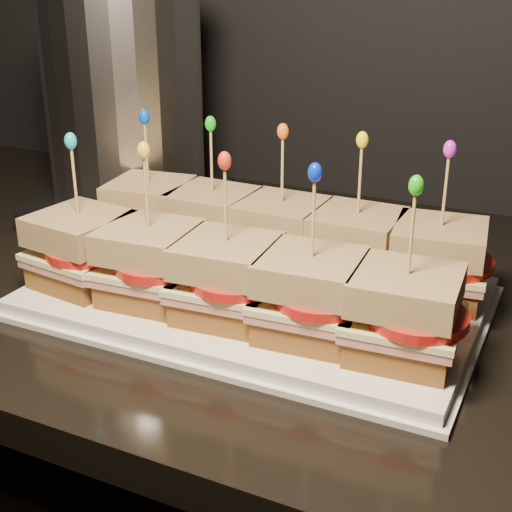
% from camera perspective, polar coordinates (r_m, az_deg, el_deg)
% --- Properties ---
extents(granite_slab, '(2.34, 0.67, 0.04)m').
position_cam_1_polar(granite_slab, '(0.77, 12.40, -4.80)').
color(granite_slab, black).
rests_on(granite_slab, cabinet).
extents(platter, '(0.44, 0.27, 0.02)m').
position_cam_1_polar(platter, '(0.73, -0.00, -3.32)').
color(platter, white).
rests_on(platter, granite_slab).
extents(platter_rim, '(0.45, 0.28, 0.01)m').
position_cam_1_polar(platter_rim, '(0.74, -0.00, -3.74)').
color(platter_rim, white).
rests_on(platter_rim, granite_slab).
extents(sandwich_0_bread_bot, '(0.09, 0.09, 0.02)m').
position_cam_1_polar(sandwich_0_bread_bot, '(0.85, -8.37, 1.79)').
color(sandwich_0_bread_bot, '#583310').
rests_on(sandwich_0_bread_bot, platter).
extents(sandwich_0_ham, '(0.10, 0.10, 0.01)m').
position_cam_1_polar(sandwich_0_ham, '(0.85, -8.43, 2.78)').
color(sandwich_0_ham, '#B15F56').
rests_on(sandwich_0_ham, sandwich_0_bread_bot).
extents(sandwich_0_cheese, '(0.11, 0.10, 0.01)m').
position_cam_1_polar(sandwich_0_cheese, '(0.85, -8.46, 3.23)').
color(sandwich_0_cheese, beige).
rests_on(sandwich_0_cheese, sandwich_0_ham).
extents(sandwich_0_tomato, '(0.08, 0.08, 0.01)m').
position_cam_1_polar(sandwich_0_tomato, '(0.83, -8.02, 3.47)').
color(sandwich_0_tomato, red).
rests_on(sandwich_0_tomato, sandwich_0_cheese).
extents(sandwich_0_bread_top, '(0.10, 0.10, 0.03)m').
position_cam_1_polar(sandwich_0_bread_top, '(0.84, -8.56, 4.94)').
color(sandwich_0_bread_top, brown).
rests_on(sandwich_0_bread_top, sandwich_0_tomato).
extents(sandwich_0_pick, '(0.00, 0.00, 0.09)m').
position_cam_1_polar(sandwich_0_pick, '(0.82, -8.74, 7.89)').
color(sandwich_0_pick, tan).
rests_on(sandwich_0_pick, sandwich_0_bread_top).
extents(sandwich_0_frill, '(0.01, 0.01, 0.02)m').
position_cam_1_polar(sandwich_0_frill, '(0.81, -8.93, 10.95)').
color(sandwich_0_frill, blue).
rests_on(sandwich_0_frill, sandwich_0_pick).
extents(sandwich_1_bread_bot, '(0.09, 0.09, 0.02)m').
position_cam_1_polar(sandwich_1_bread_bot, '(0.81, -3.42, 0.89)').
color(sandwich_1_bread_bot, '#583310').
rests_on(sandwich_1_bread_bot, platter).
extents(sandwich_1_ham, '(0.10, 0.09, 0.01)m').
position_cam_1_polar(sandwich_1_ham, '(0.81, -3.45, 1.93)').
color(sandwich_1_ham, '#B15F56').
rests_on(sandwich_1_ham, sandwich_1_bread_bot).
extents(sandwich_1_cheese, '(0.10, 0.09, 0.01)m').
position_cam_1_polar(sandwich_1_cheese, '(0.80, -3.46, 2.39)').
color(sandwich_1_cheese, beige).
rests_on(sandwich_1_cheese, sandwich_1_ham).
extents(sandwich_1_tomato, '(0.08, 0.08, 0.01)m').
position_cam_1_polar(sandwich_1_tomato, '(0.79, -2.92, 2.64)').
color(sandwich_1_tomato, red).
rests_on(sandwich_1_tomato, sandwich_1_cheese).
extents(sandwich_1_bread_top, '(0.09, 0.09, 0.03)m').
position_cam_1_polar(sandwich_1_bread_top, '(0.79, -3.50, 4.19)').
color(sandwich_1_bread_top, brown).
rests_on(sandwich_1_bread_top, sandwich_1_tomato).
extents(sandwich_1_pick, '(0.00, 0.00, 0.09)m').
position_cam_1_polar(sandwich_1_pick, '(0.78, -3.58, 7.29)').
color(sandwich_1_pick, tan).
rests_on(sandwich_1_pick, sandwich_1_bread_top).
extents(sandwich_1_frill, '(0.01, 0.01, 0.02)m').
position_cam_1_polar(sandwich_1_frill, '(0.77, -3.66, 10.52)').
color(sandwich_1_frill, '#14BA16').
rests_on(sandwich_1_frill, sandwich_1_pick).
extents(sandwich_2_bread_bot, '(0.09, 0.09, 0.02)m').
position_cam_1_polar(sandwich_2_bread_bot, '(0.78, 2.01, -0.10)').
color(sandwich_2_bread_bot, '#583310').
rests_on(sandwich_2_bread_bot, platter).
extents(sandwich_2_ham, '(0.09, 0.09, 0.01)m').
position_cam_1_polar(sandwich_2_ham, '(0.77, 2.03, 0.97)').
color(sandwich_2_ham, '#B15F56').
rests_on(sandwich_2_ham, sandwich_2_bread_bot).
extents(sandwich_2_cheese, '(0.10, 0.09, 0.01)m').
position_cam_1_polar(sandwich_2_cheese, '(0.77, 2.04, 1.46)').
color(sandwich_2_cheese, beige).
rests_on(sandwich_2_cheese, sandwich_2_ham).
extents(sandwich_2_tomato, '(0.08, 0.08, 0.01)m').
position_cam_1_polar(sandwich_2_tomato, '(0.76, 2.69, 1.69)').
color(sandwich_2_tomato, red).
rests_on(sandwich_2_tomato, sandwich_2_cheese).
extents(sandwich_2_bread_top, '(0.09, 0.09, 0.03)m').
position_cam_1_polar(sandwich_2_bread_top, '(0.76, 2.06, 3.33)').
color(sandwich_2_bread_top, brown).
rests_on(sandwich_2_bread_top, sandwich_2_tomato).
extents(sandwich_2_pick, '(0.00, 0.00, 0.09)m').
position_cam_1_polar(sandwich_2_pick, '(0.75, 2.11, 6.56)').
color(sandwich_2_pick, tan).
rests_on(sandwich_2_pick, sandwich_2_bread_top).
extents(sandwich_2_frill, '(0.01, 0.01, 0.02)m').
position_cam_1_polar(sandwich_2_frill, '(0.73, 2.16, 9.93)').
color(sandwich_2_frill, orange).
rests_on(sandwich_2_frill, sandwich_2_pick).
extents(sandwich_3_bread_bot, '(0.09, 0.09, 0.02)m').
position_cam_1_polar(sandwich_3_bread_bot, '(0.75, 7.89, -1.18)').
color(sandwich_3_bread_bot, '#583310').
rests_on(sandwich_3_bread_bot, platter).
extents(sandwich_3_ham, '(0.09, 0.09, 0.01)m').
position_cam_1_polar(sandwich_3_ham, '(0.74, 7.96, -0.07)').
color(sandwich_3_ham, '#B15F56').
rests_on(sandwich_3_ham, sandwich_3_bread_bot).
extents(sandwich_3_cheese, '(0.10, 0.09, 0.01)m').
position_cam_1_polar(sandwich_3_cheese, '(0.74, 7.98, 0.43)').
color(sandwich_3_cheese, beige).
rests_on(sandwich_3_cheese, sandwich_3_ham).
extents(sandwich_3_tomato, '(0.08, 0.08, 0.01)m').
position_cam_1_polar(sandwich_3_tomato, '(0.73, 8.76, 0.65)').
color(sandwich_3_tomato, red).
rests_on(sandwich_3_tomato, sandwich_3_cheese).
extents(sandwich_3_bread_top, '(0.09, 0.09, 0.03)m').
position_cam_1_polar(sandwich_3_bread_top, '(0.73, 8.10, 2.35)').
color(sandwich_3_bread_top, brown).
rests_on(sandwich_3_bread_top, sandwich_3_tomato).
extents(sandwich_3_pick, '(0.00, 0.00, 0.09)m').
position_cam_1_polar(sandwich_3_pick, '(0.72, 8.29, 5.69)').
color(sandwich_3_pick, tan).
rests_on(sandwich_3_pick, sandwich_3_bread_top).
extents(sandwich_3_frill, '(0.01, 0.01, 0.02)m').
position_cam_1_polar(sandwich_3_frill, '(0.71, 8.50, 9.18)').
color(sandwich_3_frill, '#F5EC0C').
rests_on(sandwich_3_frill, sandwich_3_pick).
extents(sandwich_4_bread_bot, '(0.09, 0.09, 0.02)m').
position_cam_1_polar(sandwich_4_bread_bot, '(0.73, 14.14, -2.30)').
color(sandwich_4_bread_bot, '#583310').
rests_on(sandwich_4_bread_bot, platter).
extents(sandwich_4_ham, '(0.10, 0.10, 0.01)m').
position_cam_1_polar(sandwich_4_ham, '(0.73, 14.25, -1.18)').
color(sandwich_4_ham, '#B15F56').
rests_on(sandwich_4_ham, sandwich_4_bread_bot).
extents(sandwich_4_cheese, '(0.10, 0.10, 0.01)m').
position_cam_1_polar(sandwich_4_cheese, '(0.72, 14.31, -0.68)').
color(sandwich_4_cheese, beige).
rests_on(sandwich_4_cheese, sandwich_4_ham).
extents(sandwich_4_tomato, '(0.08, 0.08, 0.01)m').
position_cam_1_polar(sandwich_4_tomato, '(0.71, 15.20, -0.46)').
color(sandwich_4_tomato, red).
rests_on(sandwich_4_tomato, sandwich_4_cheese).
extents(sandwich_4_bread_top, '(0.10, 0.10, 0.03)m').
position_cam_1_polar(sandwich_4_bread_top, '(0.71, 14.51, 1.29)').
color(sandwich_4_bread_top, brown).
rests_on(sandwich_4_bread_top, sandwich_4_tomato).
extents(sandwich_4_pick, '(0.00, 0.00, 0.09)m').
position_cam_1_polar(sandwich_4_pick, '(0.70, 14.86, 4.69)').
color(sandwich_4_pick, tan).
rests_on(sandwich_4_pick, sandwich_4_bread_top).
extents(sandwich_4_frill, '(0.01, 0.01, 0.02)m').
position_cam_1_polar(sandwich_4_frill, '(0.69, 15.24, 8.26)').
color(sandwich_4_frill, '#D122D4').
rests_on(sandwich_4_frill, sandwich_4_pick).
extents(sandwich_5_bread_bot, '(0.09, 0.09, 0.02)m').
position_cam_1_polar(sandwich_5_bread_bot, '(0.76, -13.60, -1.30)').
color(sandwich_5_bread_bot, '#583310').
rests_on(sandwich_5_bread_bot, platter).
extents(sandwich_5_ham, '(0.10, 0.10, 0.01)m').
position_cam_1_polar(sandwich_5_ham, '(0.75, -13.71, -0.21)').
color(sandwich_5_ham, '#B15F56').
rests_on(sandwich_5_ham, sandwich_5_bread_bot).
extents(sandwich_5_cheese, '(0.11, 0.10, 0.01)m').
position_cam_1_polar(sandwich_5_cheese, '(0.75, -13.76, 0.28)').
color(sandwich_5_cheese, beige).
rests_on(sandwich_5_cheese, sandwich_5_ham).
extents(sandwich_5_tomato, '(0.08, 0.08, 0.01)m').
position_cam_1_polar(sandwich_5_tomato, '(0.74, -13.37, 0.50)').
color(sandwich_5_tomato, red).
rests_on(sandwich_5_tomato, sandwich_5_cheese).
extents(sandwich_5_bread_top, '(0.10, 0.10, 0.03)m').
position_cam_1_polar(sandwich_5_bread_top, '(0.74, -13.95, 2.18)').
color(sandwich_5_bread_top, brown).
rests_on(sandwich_5_bread_top, sandwich_5_tomato).
extents(sandwich_5_pick, '(0.00, 0.00, 0.09)m').
position_cam_1_polar(sandwich_5_pick, '(0.73, -14.27, 5.47)').
color(sandwich_5_pick, tan).
rests_on(sandwich_5_pick, sandwich_5_bread_top).
extents(sandwich_5_frill, '(0.01, 0.01, 0.02)m').
position_cam_1_polar(sandwich_5_frill, '(0.72, -14.62, 8.90)').
color(sandwich_5_frill, '#16B2C0').
rests_on(sandwich_5_frill, sandwich_5_pick).
extents(sandwich_6_bread_bot, '(0.09, 0.09, 0.02)m').
position_cam_1_polar(sandwich_6_bread_bot, '(0.71, -8.31, -2.51)').
color(sandwich_6_bread_bot, '#583310').
rests_on(sandwich_6_bread_bot, platter).
extents(sandwich_6_ham, '(0.10, 0.10, 0.01)m').
position_cam_1_polar(sandwich_6_ham, '(0.71, -8.38, -1.36)').
color(sandwich_6_ham, '#B15F56').
rests_on(sandwich_6_ham, sandwich_6_bread_bot).
extents(sandwich_6_cheese, '(0.10, 0.10, 0.01)m').
position_cam_1_polar(sandwich_6_cheese, '(0.70, -8.41, -0.84)').
color(sandwich_6_cheese, beige).
rests_on(sandwich_6_cheese, sandwich_6_ham).
extents(sandwich_6_tomato, '(0.08, 0.08, 0.01)m').
position_cam_1_polar(sandwich_6_tomato, '(0.69, -7.89, -0.63)').
color(sandwich_6_tomato, red).
rests_on(sandwich_6_tomato, sandwich_6_cheese).
extents(sandwich_6_bread_top, '(0.09, 0.09, 0.03)m').
position_cam_1_polar(sandwich_6_bread_top, '(0.69, -8.54, 1.17)').
color(sandwich_6_bread_top, brown).
rests_on(sandwich_6_bread_top, sandwich_6_tomato).
extents(sandwich_6_pick, '(0.00, 0.00, 0.09)m').
position_cam_1_polar(sandwich_6_pick, '(0.68, -8.75, 4.67)').
color(sandwich_6_pick, tan).
rests_on(sandwich_6_pick, sandwich_6_bread_top).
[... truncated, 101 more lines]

